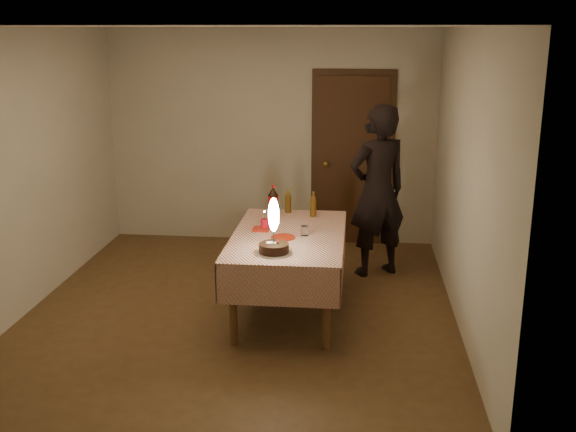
{
  "coord_description": "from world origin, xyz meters",
  "views": [
    {
      "loc": [
        1.05,
        -5.86,
        2.58
      ],
      "look_at": [
        0.45,
        -0.04,
        0.95
      ],
      "focal_mm": 42.0,
      "sensor_mm": 36.0,
      "label": 1
    }
  ],
  "objects_px": {
    "dining_table": "(289,245)",
    "clear_cup": "(305,231)",
    "red_cup": "(265,224)",
    "photographer": "(378,191)",
    "red_plate": "(283,237)",
    "amber_bottle_left": "(288,201)",
    "cola_bottle": "(273,201)",
    "amber_bottle_right": "(313,205)",
    "birthday_cake": "(274,238)"
  },
  "relations": [
    {
      "from": "red_plate",
      "to": "birthday_cake",
      "type": "bearing_deg",
      "value": -94.13
    },
    {
      "from": "dining_table",
      "to": "clear_cup",
      "type": "bearing_deg",
      "value": -10.26
    },
    {
      "from": "photographer",
      "to": "clear_cup",
      "type": "bearing_deg",
      "value": -120.8
    },
    {
      "from": "birthday_cake",
      "to": "photographer",
      "type": "xyz_separation_m",
      "value": [
        0.9,
        1.67,
        0.03
      ]
    },
    {
      "from": "dining_table",
      "to": "amber_bottle_right",
      "type": "xyz_separation_m",
      "value": [
        0.19,
        0.62,
        0.22
      ]
    },
    {
      "from": "red_cup",
      "to": "cola_bottle",
      "type": "relative_size",
      "value": 0.31
    },
    {
      "from": "dining_table",
      "to": "red_cup",
      "type": "height_order",
      "value": "red_cup"
    },
    {
      "from": "birthday_cake",
      "to": "red_plate",
      "type": "bearing_deg",
      "value": 85.87
    },
    {
      "from": "birthday_cake",
      "to": "amber_bottle_left",
      "type": "height_order",
      "value": "birthday_cake"
    },
    {
      "from": "amber_bottle_right",
      "to": "cola_bottle",
      "type": "bearing_deg",
      "value": -177.19
    },
    {
      "from": "birthday_cake",
      "to": "clear_cup",
      "type": "xyz_separation_m",
      "value": [
        0.22,
        0.52,
        -0.08
      ]
    },
    {
      "from": "dining_table",
      "to": "photographer",
      "type": "xyz_separation_m",
      "value": [
        0.83,
        1.12,
        0.26
      ]
    },
    {
      "from": "birthday_cake",
      "to": "cola_bottle",
      "type": "relative_size",
      "value": 1.5
    },
    {
      "from": "amber_bottle_right",
      "to": "photographer",
      "type": "relative_size",
      "value": 0.14
    },
    {
      "from": "birthday_cake",
      "to": "clear_cup",
      "type": "relative_size",
      "value": 5.3
    },
    {
      "from": "dining_table",
      "to": "amber_bottle_left",
      "type": "distance_m",
      "value": 0.79
    },
    {
      "from": "amber_bottle_right",
      "to": "photographer",
      "type": "xyz_separation_m",
      "value": [
        0.65,
        0.5,
        0.04
      ]
    },
    {
      "from": "cola_bottle",
      "to": "photographer",
      "type": "bearing_deg",
      "value": 26.34
    },
    {
      "from": "red_cup",
      "to": "photographer",
      "type": "distance_m",
      "value": 1.47
    },
    {
      "from": "red_plate",
      "to": "photographer",
      "type": "height_order",
      "value": "photographer"
    },
    {
      "from": "red_cup",
      "to": "amber_bottle_left",
      "type": "distance_m",
      "value": 0.65
    },
    {
      "from": "dining_table",
      "to": "clear_cup",
      "type": "relative_size",
      "value": 19.11
    },
    {
      "from": "red_plate",
      "to": "photographer",
      "type": "relative_size",
      "value": 0.12
    },
    {
      "from": "red_plate",
      "to": "amber_bottle_left",
      "type": "relative_size",
      "value": 0.86
    },
    {
      "from": "birthday_cake",
      "to": "photographer",
      "type": "relative_size",
      "value": 0.26
    },
    {
      "from": "red_plate",
      "to": "amber_bottle_left",
      "type": "height_order",
      "value": "amber_bottle_left"
    },
    {
      "from": "cola_bottle",
      "to": "amber_bottle_right",
      "type": "height_order",
      "value": "cola_bottle"
    },
    {
      "from": "amber_bottle_left",
      "to": "clear_cup",
      "type": "bearing_deg",
      "value": -73.42
    },
    {
      "from": "amber_bottle_left",
      "to": "photographer",
      "type": "xyz_separation_m",
      "value": [
        0.92,
        0.37,
        0.04
      ]
    },
    {
      "from": "photographer",
      "to": "red_cup",
      "type": "bearing_deg",
      "value": -136.94
    },
    {
      "from": "red_plate",
      "to": "photographer",
      "type": "xyz_separation_m",
      "value": [
        0.87,
        1.24,
        0.15
      ]
    },
    {
      "from": "cola_bottle",
      "to": "red_plate",
      "type": "bearing_deg",
      "value": -75.82
    },
    {
      "from": "clear_cup",
      "to": "photographer",
      "type": "distance_m",
      "value": 1.34
    },
    {
      "from": "birthday_cake",
      "to": "amber_bottle_left",
      "type": "relative_size",
      "value": 1.87
    },
    {
      "from": "red_plate",
      "to": "clear_cup",
      "type": "relative_size",
      "value": 2.44
    },
    {
      "from": "dining_table",
      "to": "amber_bottle_right",
      "type": "bearing_deg",
      "value": 73.4
    },
    {
      "from": "red_cup",
      "to": "red_plate",
      "type": "bearing_deg",
      "value": -50.55
    },
    {
      "from": "birthday_cake",
      "to": "red_cup",
      "type": "relative_size",
      "value": 4.77
    },
    {
      "from": "cola_bottle",
      "to": "birthday_cake",
      "type": "bearing_deg",
      "value": -82.55
    },
    {
      "from": "amber_bottle_left",
      "to": "photographer",
      "type": "relative_size",
      "value": 0.14
    },
    {
      "from": "birthday_cake",
      "to": "amber_bottle_left",
      "type": "xyz_separation_m",
      "value": [
        -0.01,
        1.3,
        -0.01
      ]
    },
    {
      "from": "dining_table",
      "to": "amber_bottle_right",
      "type": "distance_m",
      "value": 0.68
    },
    {
      "from": "birthday_cake",
      "to": "clear_cup",
      "type": "distance_m",
      "value": 0.57
    },
    {
      "from": "birthday_cake",
      "to": "red_plate",
      "type": "xyz_separation_m",
      "value": [
        0.03,
        0.43,
        -0.12
      ]
    },
    {
      "from": "red_cup",
      "to": "clear_cup",
      "type": "bearing_deg",
      "value": -21.47
    },
    {
      "from": "red_plate",
      "to": "red_cup",
      "type": "bearing_deg",
      "value": 129.45
    },
    {
      "from": "red_cup",
      "to": "amber_bottle_right",
      "type": "height_order",
      "value": "amber_bottle_right"
    },
    {
      "from": "birthday_cake",
      "to": "amber_bottle_left",
      "type": "bearing_deg",
      "value": 90.64
    },
    {
      "from": "amber_bottle_right",
      "to": "dining_table",
      "type": "bearing_deg",
      "value": -106.6
    },
    {
      "from": "dining_table",
      "to": "red_cup",
      "type": "xyz_separation_m",
      "value": [
        -0.23,
        0.12,
        0.15
      ]
    }
  ]
}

